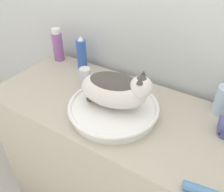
{
  "coord_description": "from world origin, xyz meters",
  "views": [
    {
      "loc": [
        0.44,
        -0.46,
        1.58
      ],
      "look_at": [
        0.01,
        0.22,
        0.99
      ],
      "focal_mm": 38.0,
      "sensor_mm": 36.0,
      "label": 1
    }
  ],
  "objects_px": {
    "faucet": "(87,77)",
    "soap_pump_bottle": "(223,100)",
    "mouthwash_bottle": "(58,45)",
    "cat": "(116,88)",
    "spray_bottle_trigger": "(82,53)"
  },
  "relations": [
    {
      "from": "faucet",
      "to": "mouthwash_bottle",
      "type": "bearing_deg",
      "value": 178.58
    },
    {
      "from": "soap_pump_bottle",
      "to": "faucet",
      "type": "bearing_deg",
      "value": -165.55
    },
    {
      "from": "mouthwash_bottle",
      "to": "soap_pump_bottle",
      "type": "distance_m",
      "value": 0.96
    },
    {
      "from": "faucet",
      "to": "soap_pump_bottle",
      "type": "xyz_separation_m",
      "value": [
        0.62,
        0.16,
        0.0
      ]
    },
    {
      "from": "faucet",
      "to": "soap_pump_bottle",
      "type": "bearing_deg",
      "value": 38.39
    },
    {
      "from": "cat",
      "to": "mouthwash_bottle",
      "type": "height_order",
      "value": "cat"
    },
    {
      "from": "soap_pump_bottle",
      "to": "cat",
      "type": "bearing_deg",
      "value": -146.89
    },
    {
      "from": "faucet",
      "to": "mouthwash_bottle",
      "type": "height_order",
      "value": "mouthwash_bottle"
    },
    {
      "from": "cat",
      "to": "faucet",
      "type": "xyz_separation_m",
      "value": [
        -0.23,
        0.09,
        -0.07
      ]
    },
    {
      "from": "faucet",
      "to": "spray_bottle_trigger",
      "type": "xyz_separation_m",
      "value": [
        -0.16,
        0.16,
        0.02
      ]
    },
    {
      "from": "cat",
      "to": "mouthwash_bottle",
      "type": "distance_m",
      "value": 0.62
    },
    {
      "from": "mouthwash_bottle",
      "to": "spray_bottle_trigger",
      "type": "relative_size",
      "value": 1.04
    },
    {
      "from": "faucet",
      "to": "cat",
      "type": "bearing_deg",
      "value": 1.6
    },
    {
      "from": "soap_pump_bottle",
      "to": "mouthwash_bottle",
      "type": "bearing_deg",
      "value": 180.0
    },
    {
      "from": "faucet",
      "to": "soap_pump_bottle",
      "type": "relative_size",
      "value": 0.87
    }
  ]
}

